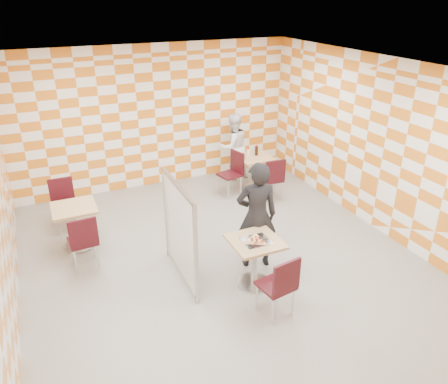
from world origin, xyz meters
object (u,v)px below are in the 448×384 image
object	(u,v)px
main_table	(255,255)
second_table	(254,167)
chair_second_front	(273,176)
chair_empty_far	(63,200)
chair_main_front	(281,283)
man_dark	(257,216)
man_white	(233,147)
empty_table	(76,220)
sport_bottle	(248,152)
chair_second_side	(233,170)
soda_bottle	(256,151)
partition	(180,232)
chair_empty_near	(83,239)

from	to	relation	value
main_table	second_table	world-z (taller)	same
main_table	chair_second_front	world-z (taller)	chair_second_front
main_table	chair_empty_far	distance (m)	3.74
second_table	chair_main_front	world-z (taller)	chair_main_front
man_dark	man_white	xyz separation A→B (m)	(1.14, 3.26, -0.10)
empty_table	sport_bottle	distance (m)	3.80
chair_second_side	chair_empty_far	size ratio (longest dim) A/B	1.00
chair_main_front	sport_bottle	bearing A→B (deg)	68.72
main_table	soda_bottle	world-z (taller)	soda_bottle
man_dark	man_white	bearing A→B (deg)	-92.79
sport_bottle	chair_empty_far	bearing A→B (deg)	-177.91
chair_second_side	partition	world-z (taller)	partition
sport_bottle	second_table	bearing A→B (deg)	-31.12
man_dark	man_white	size ratio (longest dim) A/B	1.13
chair_second_side	man_dark	world-z (taller)	man_dark
second_table	chair_main_front	bearing A→B (deg)	-113.20
man_white	soda_bottle	bearing A→B (deg)	101.69
chair_second_front	chair_second_side	world-z (taller)	same
chair_main_front	chair_empty_near	size ratio (longest dim) A/B	1.00
sport_bottle	soda_bottle	distance (m)	0.19
partition	soda_bottle	bearing A→B (deg)	43.83
chair_second_front	partition	world-z (taller)	partition
man_dark	partition	bearing A→B (deg)	10.22
chair_second_side	sport_bottle	size ratio (longest dim) A/B	4.62
chair_main_front	man_dark	xyz separation A→B (m)	(0.30, 1.23, 0.32)
partition	soda_bottle	world-z (taller)	partition
chair_main_front	partition	distance (m)	1.64
main_table	partition	world-z (taller)	partition
sport_bottle	soda_bottle	xyz separation A→B (m)	(0.19, -0.01, 0.01)
main_table	man_dark	size ratio (longest dim) A/B	0.44
partition	man_dark	xyz separation A→B (m)	(1.18, -0.13, 0.07)
chair_empty_near	chair_empty_far	distance (m)	1.53
chair_main_front	man_white	bearing A→B (deg)	72.16
chair_empty_far	sport_bottle	size ratio (longest dim) A/B	4.62
sport_bottle	partition	bearing A→B (deg)	-133.85
chair_empty_far	soda_bottle	distance (m)	3.98
main_table	sport_bottle	size ratio (longest dim) A/B	3.75
chair_second_side	soda_bottle	distance (m)	0.66
empty_table	man_white	bearing A→B (deg)	23.63
main_table	chair_second_side	xyz separation A→B (m)	(1.07, 2.98, 0.04)
second_table	man_dark	bearing A→B (deg)	-117.42
second_table	chair_empty_near	xyz separation A→B (m)	(-3.76, -1.59, 0.04)
man_white	sport_bottle	world-z (taller)	man_white
chair_empty_near	man_white	bearing A→B (deg)	32.78
sport_bottle	soda_bottle	size ratio (longest dim) A/B	0.87
partition	sport_bottle	distance (m)	3.43
empty_table	chair_main_front	world-z (taller)	chair_main_front
chair_empty_near	chair_empty_far	xyz separation A→B (m)	(-0.14, 1.52, 0.00)
second_table	chair_second_front	bearing A→B (deg)	-84.91
chair_main_front	soda_bottle	world-z (taller)	soda_bottle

